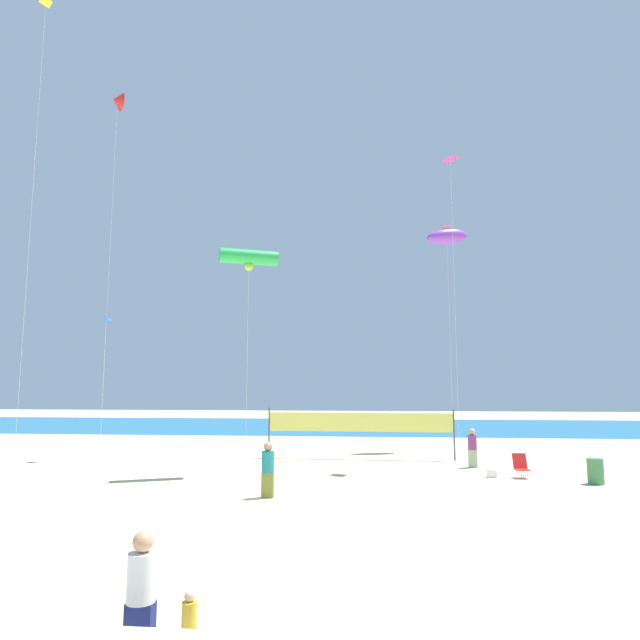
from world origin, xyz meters
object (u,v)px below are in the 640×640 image
object	(u,v)px
toddler_figure	(189,623)
beachgoer_teal_shirt	(268,468)
folding_beach_chair	(521,465)
trash_barrel	(595,471)
mother_figure	(141,592)
kite_yellow_diamond	(44,26)
kite_blue_diamond	(106,321)
kite_green_tube	(249,258)
volleyball_net	(360,424)
kite_violet_inflatable	(447,237)
beachgoer_plum_shirt	(472,447)
beach_handbag	(492,474)
kite_red_delta	(117,102)
kite_magenta_diamond	(450,161)

from	to	relation	value
toddler_figure	beachgoer_teal_shirt	world-z (taller)	beachgoer_teal_shirt
folding_beach_chair	trash_barrel	distance (m)	2.54
mother_figure	kite_yellow_diamond	bearing A→B (deg)	148.82
trash_barrel	folding_beach_chair	bearing A→B (deg)	153.51
kite_blue_diamond	mother_figure	bearing A→B (deg)	-61.10
kite_yellow_diamond	kite_green_tube	world-z (taller)	kite_yellow_diamond
toddler_figure	beachgoer_teal_shirt	size ratio (longest dim) A/B	0.50
volleyball_net	kite_green_tube	world-z (taller)	kite_green_tube
kite_violet_inflatable	beachgoer_plum_shirt	bearing A→B (deg)	-91.83
folding_beach_chair	trash_barrel	bearing A→B (deg)	-47.50
folding_beach_chair	kite_green_tube	distance (m)	13.54
kite_yellow_diamond	volleyball_net	bearing A→B (deg)	20.73
trash_barrel	beachgoer_teal_shirt	bearing A→B (deg)	-163.38
kite_green_tube	kite_blue_diamond	xyz separation A→B (m)	(-7.93, 3.54, -2.16)
mother_figure	toddler_figure	bearing A→B (deg)	29.84
trash_barrel	kite_blue_diamond	world-z (taller)	kite_blue_diamond
folding_beach_chair	kite_yellow_diamond	world-z (taller)	kite_yellow_diamond
mother_figure	folding_beach_chair	xyz separation A→B (m)	(8.64, 14.47, -0.39)
beachgoer_teal_shirt	kite_yellow_diamond	size ratio (longest dim) A/B	0.08
volleyball_net	kite_green_tube	xyz separation A→B (m)	(-4.48, -4.64, 7.16)
kite_violet_inflatable	kite_green_tube	distance (m)	13.62
beach_handbag	beachgoer_teal_shirt	bearing A→B (deg)	-150.47
beachgoer_plum_shirt	beach_handbag	size ratio (longest dim) A/B	4.57
kite_green_tube	trash_barrel	bearing A→B (deg)	-5.17
mother_figure	kite_red_delta	size ratio (longest dim) A/B	0.08
beachgoer_plum_shirt	kite_violet_inflatable	world-z (taller)	kite_violet_inflatable
trash_barrel	kite_violet_inflatable	size ratio (longest dim) A/B	0.07
beachgoer_teal_shirt	trash_barrel	distance (m)	11.68
kite_red_delta	toddler_figure	bearing A→B (deg)	-59.86
toddler_figure	kite_violet_inflatable	world-z (taller)	kite_violet_inflatable
kite_violet_inflatable	kite_magenta_diamond	world-z (taller)	kite_magenta_diamond
mother_figure	folding_beach_chair	distance (m)	16.86
kite_green_tube	kite_magenta_diamond	distance (m)	10.61
beachgoer_plum_shirt	kite_red_delta	bearing A→B (deg)	-36.83
toddler_figure	mother_figure	bearing A→B (deg)	-172.69
folding_beach_chair	kite_yellow_diamond	xyz separation A→B (m)	(-20.05, -0.57, 19.05)
beachgoer_teal_shirt	kite_violet_inflatable	xyz separation A→B (m)	(7.80, 13.66, 11.14)
beachgoer_plum_shirt	beachgoer_teal_shirt	bearing A→B (deg)	16.21
beachgoer_teal_shirt	trash_barrel	bearing A→B (deg)	148.18
volleyball_net	kite_blue_diamond	world-z (taller)	kite_blue_diamond
trash_barrel	volleyball_net	xyz separation A→B (m)	(-8.47, 5.81, 1.19)
beachgoer_teal_shirt	beachgoer_plum_shirt	bearing A→B (deg)	173.88
mother_figure	beachgoer_plum_shirt	size ratio (longest dim) A/B	0.98
beachgoer_plum_shirt	volleyball_net	xyz separation A→B (m)	(-4.87, 2.24, 0.77)
beachgoer_teal_shirt	kite_blue_diamond	xyz separation A→B (m)	(-9.69, 8.05, 5.72)
beachgoer_plum_shirt	kite_magenta_diamond	size ratio (longest dim) A/B	0.12
beachgoer_plum_shirt	folding_beach_chair	bearing A→B (deg)	92.61
kite_violet_inflatable	mother_figure	bearing A→B (deg)	-107.64
volleyball_net	kite_yellow_diamond	size ratio (longest dim) A/B	0.43
kite_blue_diamond	kite_red_delta	size ratio (longest dim) A/B	0.34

